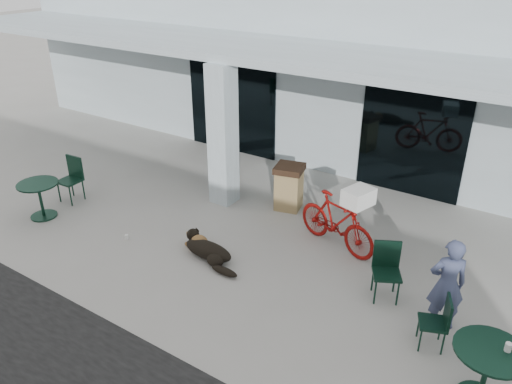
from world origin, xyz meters
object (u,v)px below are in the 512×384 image
Objects in this scene: bicycle at (337,222)px; cafe_table_near at (41,200)px; cafe_chair_near at (69,180)px; trash_receptacle at (289,187)px; person at (447,284)px; cafe_chair_far_a at (387,273)px; dog at (208,249)px; cafe_chair_far_b at (433,322)px; cafe_table_far at (485,376)px.

cafe_table_near is (-5.76, -2.35, -0.15)m from bicycle.
cafe_chair_near is at bearing 121.55° from bicycle.
person is at bearing -28.18° from trash_receptacle.
cafe_chair_far_a is 0.64× the size of person.
bicycle is 1.86× the size of cafe_chair_far_a.
dog is 4.03m from cafe_table_near.
person is at bearing -0.49° from cafe_chair_near.
person is at bearing 157.89° from cafe_chair_far_b.
cafe_chair_near reaches higher than cafe_table_far.
trash_receptacle reaches higher than cafe_chair_far_a.
dog is 1.15× the size of cafe_chair_near.
dog is 2.60m from trash_receptacle.
bicycle is 1.68m from cafe_chair_far_a.
cafe_chair_far_a is at bearing 29.53° from dog.
cafe_table_near is 0.55× the size of person.
cafe_table_near is (-3.97, -0.67, 0.20)m from dog.
dog is 4.09m from cafe_chair_far_b.
cafe_table_near is at bearing 163.11° from cafe_chair_far_a.
cafe_chair_far_a is (7.21, 0.52, -0.02)m from cafe_chair_near.
cafe_chair_far_b is at bearing -64.28° from cafe_chair_far_a.
bicycle reaches higher than cafe_table_near.
cafe_table_near is 8.15m from person.
person is (-0.81, 1.16, 0.34)m from cafe_table_far.
dog is 3.23m from cafe_chair_far_a.
cafe_table_near is 0.83× the size of trash_receptacle.
cafe_chair_near is at bearing -27.53° from person.
dog is at bearing -5.18° from cafe_chair_near.
cafe_chair_near is at bearing -150.70° from trash_receptacle.
bicycle is at bearing 116.11° from cafe_chair_far_a.
cafe_chair_near is 0.67× the size of person.
cafe_table_far is (3.12, -2.32, -0.12)m from bicycle.
cafe_table_far is at bearing 9.70° from dog.
cafe_table_near is 8.08m from cafe_chair_far_b.
trash_receptacle is at bearing 119.30° from cafe_chair_far_a.
cafe_table_far is at bearing -34.61° from trash_receptacle.
dog is 1.38× the size of cafe_chair_far_b.
trash_receptacle is at bearing 26.37° from cafe_chair_near.
cafe_chair_far_b is at bearing 17.03° from dog.
person reaches higher than cafe_table_far.
cafe_chair_far_b is (-0.82, 0.63, 0.00)m from cafe_table_far.
cafe_chair_far_a is (7.11, 1.36, 0.09)m from cafe_table_near.
cafe_table_far is 0.59× the size of person.
dog is at bearing -22.90° from person.
person is at bearing 24.33° from dog.
bicycle is at bearing 22.18° from cafe_table_near.
cafe_table_near is 7.24m from cafe_chair_far_a.
trash_receptacle is at bearing 37.70° from cafe_table_near.
cafe_table_far is at bearing 30.91° from cafe_chair_far_b.
cafe_table_far reaches higher than cafe_table_near.
person is (0.01, 0.52, 0.34)m from cafe_chair_far_b.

